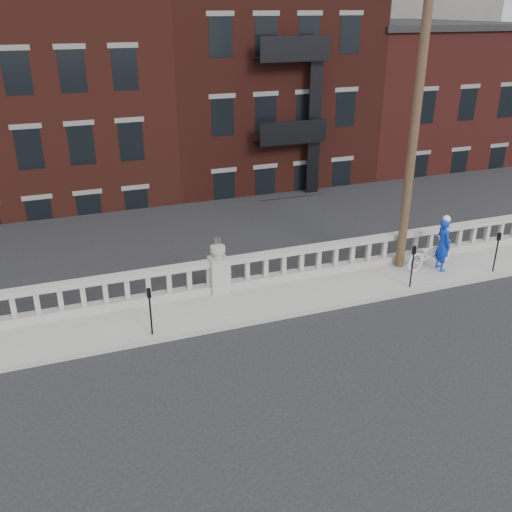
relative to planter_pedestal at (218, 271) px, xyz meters
The scene contains 11 objects.
ground 4.04m from the planter_pedestal, 90.00° to the right, with size 120.00×120.00×0.00m, color black.
sidewalk 1.21m from the planter_pedestal, 90.00° to the right, with size 32.00×2.20×0.15m, color gray.
balustrade 0.19m from the planter_pedestal, ahead, with size 28.00×0.34×1.03m.
planter_pedestal is the anchor object (origin of this frame).
lower_level 19.19m from the planter_pedestal, 88.31° to the left, with size 80.00×44.00×20.80m.
utility_pole 7.61m from the planter_pedestal, ahead, with size 1.60×0.28×10.00m.
parking_meter_a 3.00m from the planter_pedestal, 143.09° to the right, with size 0.10×0.09×1.36m.
parking_meter_b 5.91m from the planter_pedestal, 17.73° to the right, with size 0.10×0.09×1.36m.
parking_meter_c 9.01m from the planter_pedestal, 11.52° to the right, with size 0.10×0.09×1.36m.
bicycle 7.08m from the planter_pedestal, ahead, with size 0.66×1.89×0.99m, color silver.
cyclist 7.38m from the planter_pedestal, ahead, with size 0.65×0.42×1.77m, color #0B2EB2.
Camera 1 is at (-4.33, -10.99, 8.15)m, focal length 40.00 mm.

